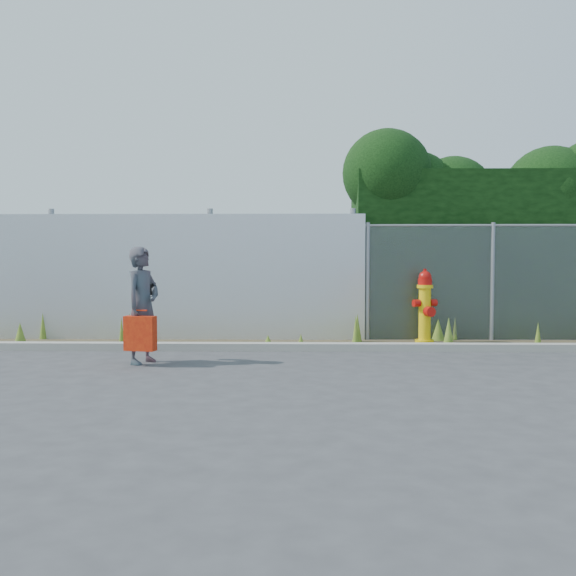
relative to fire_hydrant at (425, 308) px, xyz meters
The scene contains 10 objects.
ground 3.34m from the fire_hydrant, 126.89° to the right, with size 80.00×80.00×0.00m, color #3A3B3D.
curb 2.21m from the fire_hydrant, 157.27° to the right, with size 16.00×0.22×0.12m, color gray.
weed_strip 1.41m from the fire_hydrant, behind, with size 16.00×1.27×0.53m.
corrugated_fence 5.25m from the fire_hydrant, behind, with size 8.50×0.21×2.30m.
chainlink_fence 2.35m from the fire_hydrant, ahead, with size 6.50×0.07×2.05m.
hedge 3.15m from the fire_hydrant, 29.94° to the left, with size 7.54×2.06×3.81m.
fire_hydrant is the anchor object (origin of this frame).
woman 4.71m from the fire_hydrant, 154.74° to the right, with size 0.58×0.38×1.60m, color #105E68.
red_tote_bag 4.79m from the fire_hydrant, 152.10° to the right, with size 0.42×0.15×0.55m.
black_shoulder_bag 4.62m from the fire_hydrant, 157.52° to the right, with size 0.23×0.10×0.17m.
Camera 1 is at (-0.11, -8.11, 1.50)m, focal length 40.00 mm.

